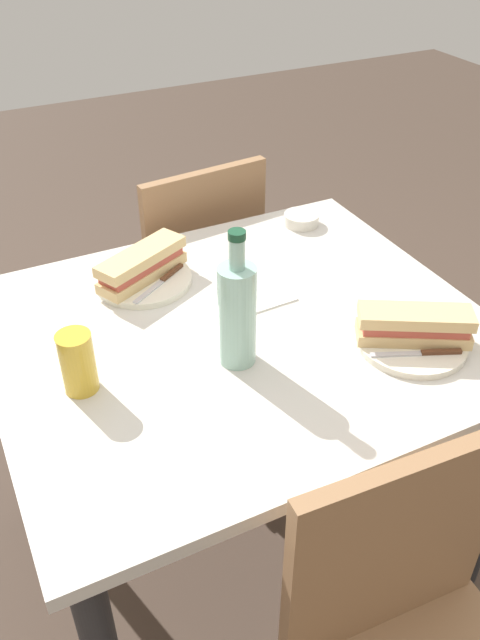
# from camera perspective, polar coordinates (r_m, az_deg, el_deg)

# --- Properties ---
(ground_plane) EXTENTS (8.00, 8.00, 0.00)m
(ground_plane) POSITION_cam_1_polar(r_m,az_deg,el_deg) (1.93, 0.00, -18.81)
(ground_plane) COLOR #47382D
(dining_table) EXTENTS (1.02, 0.88, 0.75)m
(dining_table) POSITION_cam_1_polar(r_m,az_deg,el_deg) (1.46, 0.00, -4.44)
(dining_table) COLOR beige
(dining_table) RESTS_ON ground
(chair_near) EXTENTS (0.44, 0.44, 0.86)m
(chair_near) POSITION_cam_1_polar(r_m,az_deg,el_deg) (2.05, -4.19, 4.25)
(chair_near) COLOR #936B47
(chair_near) RESTS_ON ground
(plate_near) EXTENTS (0.22, 0.22, 0.01)m
(plate_near) POSITION_cam_1_polar(r_m,az_deg,el_deg) (1.54, -8.38, 3.48)
(plate_near) COLOR silver
(plate_near) RESTS_ON dining_table
(baguette_sandwich_near) EXTENTS (0.24, 0.16, 0.07)m
(baguette_sandwich_near) POSITION_cam_1_polar(r_m,az_deg,el_deg) (1.52, -8.51, 4.80)
(baguette_sandwich_near) COLOR #DBB77A
(baguette_sandwich_near) RESTS_ON plate_near
(knife_near) EXTENTS (0.16, 0.11, 0.01)m
(knife_near) POSITION_cam_1_polar(r_m,az_deg,el_deg) (1.51, -6.78, 3.41)
(knife_near) COLOR silver
(knife_near) RESTS_ON plate_near
(plate_far) EXTENTS (0.22, 0.22, 0.01)m
(plate_far) POSITION_cam_1_polar(r_m,az_deg,el_deg) (1.38, 14.63, -1.82)
(plate_far) COLOR silver
(plate_far) RESTS_ON dining_table
(baguette_sandwich_far) EXTENTS (0.23, 0.17, 0.07)m
(baguette_sandwich_far) POSITION_cam_1_polar(r_m,az_deg,el_deg) (1.35, 14.89, -0.43)
(baguette_sandwich_far) COLOR #DBB77A
(baguette_sandwich_far) RESTS_ON plate_far
(knife_far) EXTENTS (0.17, 0.08, 0.01)m
(knife_far) POSITION_cam_1_polar(r_m,az_deg,el_deg) (1.34, 15.49, -2.77)
(knife_far) COLOR silver
(knife_far) RESTS_ON plate_far
(water_bottle) EXTENTS (0.07, 0.07, 0.29)m
(water_bottle) POSITION_cam_1_polar(r_m,az_deg,el_deg) (1.23, -0.25, 0.65)
(water_bottle) COLOR #99C6B7
(water_bottle) RESTS_ON dining_table
(beer_glass) EXTENTS (0.07, 0.07, 0.12)m
(beer_glass) POSITION_cam_1_polar(r_m,az_deg,el_deg) (1.23, -13.91, -3.60)
(beer_glass) COLOR gold
(beer_glass) RESTS_ON dining_table
(olive_bowl) EXTENTS (0.09, 0.09, 0.03)m
(olive_bowl) POSITION_cam_1_polar(r_m,az_deg,el_deg) (1.77, 5.34, 8.70)
(olive_bowl) COLOR silver
(olive_bowl) RESTS_ON dining_table
(paper_napkin) EXTENTS (0.15, 0.15, 0.00)m
(paper_napkin) POSITION_cam_1_polar(r_m,az_deg,el_deg) (1.49, 1.37, 2.41)
(paper_napkin) COLOR white
(paper_napkin) RESTS_ON dining_table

